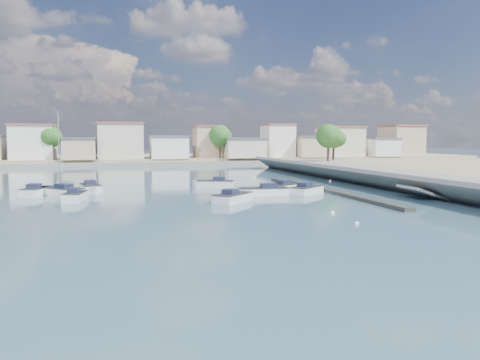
% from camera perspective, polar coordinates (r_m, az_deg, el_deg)
% --- Properties ---
extents(ground, '(400.00, 400.00, 0.00)m').
position_cam_1_polar(ground, '(77.54, -2.89, 0.63)').
color(ground, '#2C4958').
rests_on(ground, ground).
extents(seawall_walkway, '(5.00, 90.00, 1.80)m').
position_cam_1_polar(seawall_walkway, '(59.77, 20.41, -0.11)').
color(seawall_walkway, slate).
rests_on(seawall_walkway, ground).
extents(breakwater, '(2.00, 31.02, 0.35)m').
position_cam_1_polar(breakwater, '(53.75, 10.41, -1.20)').
color(breakwater, black).
rests_on(breakwater, ground).
extents(far_shore_land, '(160.00, 40.00, 1.40)m').
position_cam_1_polar(far_shore_land, '(128.76, -7.65, 2.64)').
color(far_shore_land, gray).
rests_on(far_shore_land, ground).
extents(far_shore_quay, '(160.00, 2.50, 0.80)m').
position_cam_1_polar(far_shore_quay, '(107.99, -6.27, 2.05)').
color(far_shore_quay, slate).
rests_on(far_shore_quay, ground).
extents(far_town, '(113.01, 12.80, 8.35)m').
position_cam_1_polar(far_town, '(115.69, -1.45, 4.52)').
color(far_town, beige).
rests_on(far_town, far_shore_land).
extents(shore_trees, '(74.56, 38.32, 7.92)m').
position_cam_1_polar(shore_trees, '(106.57, -1.61, 5.17)').
color(shore_trees, '#38281E').
rests_on(shore_trees, ground).
extents(motorboat_a, '(2.26, 4.67, 1.48)m').
position_cam_1_polar(motorboat_a, '(47.86, -19.37, -1.91)').
color(motorboat_a, white).
rests_on(motorboat_a, ground).
extents(motorboat_b, '(4.50, 4.64, 1.48)m').
position_cam_1_polar(motorboat_b, '(44.06, -0.72, -2.19)').
color(motorboat_b, white).
rests_on(motorboat_b, ground).
extents(motorboat_c, '(5.88, 2.20, 1.48)m').
position_cam_1_polar(motorboat_c, '(49.14, 2.57, -1.45)').
color(motorboat_c, white).
rests_on(motorboat_c, ground).
extents(motorboat_d, '(5.10, 4.19, 1.48)m').
position_cam_1_polar(motorboat_d, '(52.61, 4.75, -1.04)').
color(motorboat_d, white).
rests_on(motorboat_d, ground).
extents(motorboat_e, '(2.98, 5.25, 1.48)m').
position_cam_1_polar(motorboat_e, '(53.86, -23.49, -1.30)').
color(motorboat_e, white).
rests_on(motorboat_e, ground).
extents(motorboat_f, '(5.08, 3.34, 1.48)m').
position_cam_1_polar(motorboat_f, '(57.77, -3.28, -0.49)').
color(motorboat_f, white).
rests_on(motorboat_f, ground).
extents(motorboat_g, '(2.75, 5.32, 1.48)m').
position_cam_1_polar(motorboat_g, '(54.88, -17.70, -1.01)').
color(motorboat_g, white).
rests_on(motorboat_g, ground).
extents(motorboat_h, '(4.82, 4.48, 1.48)m').
position_cam_1_polar(motorboat_h, '(51.16, 8.24, -1.24)').
color(motorboat_h, white).
rests_on(motorboat_h, ground).
extents(sailboat, '(5.29, 5.39, 9.00)m').
position_cam_1_polar(sailboat, '(52.71, -21.22, -1.31)').
color(sailboat, white).
rests_on(sailboat, ground).
extents(mooring_buoys, '(19.35, 39.01, 0.35)m').
position_cam_1_polar(mooring_buoys, '(54.22, 5.36, -1.21)').
color(mooring_buoys, white).
rests_on(mooring_buoys, ground).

